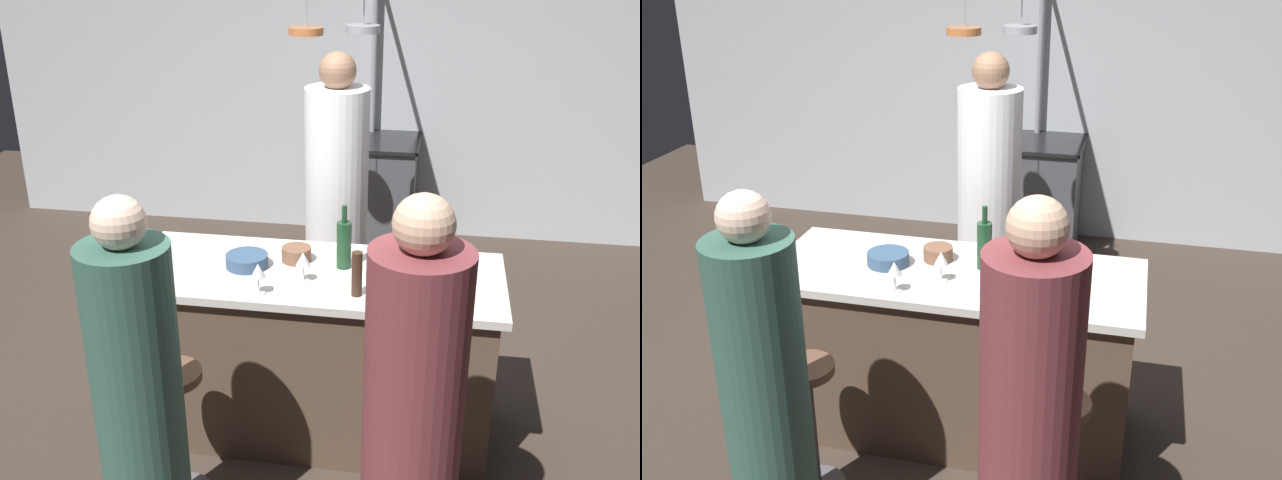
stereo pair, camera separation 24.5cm
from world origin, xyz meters
TOP-DOWN VIEW (x-y plane):
  - ground_plane at (0.00, 0.00)m, footprint 9.00×9.00m
  - back_wall at (0.00, 2.85)m, footprint 6.40×0.16m
  - kitchen_island at (0.00, 0.00)m, footprint 1.80×0.72m
  - stove_range at (0.00, 2.45)m, footprint 0.80×0.64m
  - chef at (-0.04, 1.00)m, footprint 0.38×0.38m
  - bar_stool_left at (-0.51, -0.62)m, footprint 0.28×0.28m
  - guest_left at (-0.50, -0.96)m, footprint 0.34×0.34m
  - bar_stool_right at (0.59, -0.62)m, footprint 0.28×0.28m
  - guest_right at (0.52, -0.99)m, footprint 0.35×0.35m
  - overhead_pot_rack at (-0.05, 2.05)m, footprint 0.56×1.43m
  - pepper_mill at (0.23, -0.21)m, footprint 0.05×0.05m
  - wine_bottle_green at (0.13, 0.07)m, footprint 0.07×0.07m
  - wine_bottle_amber at (0.38, -0.20)m, footprint 0.07×0.07m
  - wine_bottle_rose at (0.46, 0.10)m, footprint 0.07×0.07m
  - wine_glass_near_right_guest at (-0.21, -0.27)m, footprint 0.07×0.07m
  - wine_glass_near_left_guest at (-0.03, -0.11)m, footprint 0.07×0.07m
  - mixing_bowl_blue at (-0.33, -0.00)m, footprint 0.21×0.21m
  - mixing_bowl_ceramic at (0.34, -0.03)m, footprint 0.19×0.19m
  - mixing_bowl_wooden at (-0.11, 0.11)m, footprint 0.15×0.15m

SIDE VIEW (x-z plane):
  - ground_plane at x=0.00m, z-range 0.00..0.00m
  - bar_stool_left at x=-0.51m, z-range 0.04..0.72m
  - bar_stool_right at x=0.59m, z-range 0.04..0.72m
  - stove_range at x=0.00m, z-range 0.00..0.89m
  - kitchen_island at x=0.00m, z-range 0.00..0.90m
  - guest_left at x=-0.50m, z-range -0.06..1.54m
  - guest_right at x=0.52m, z-range -0.06..1.61m
  - chef at x=-0.04m, z-range -0.06..1.72m
  - mixing_bowl_ceramic at x=0.34m, z-range 0.90..0.96m
  - mixing_bowl_blue at x=-0.33m, z-range 0.90..0.96m
  - mixing_bowl_wooden at x=-0.11m, z-range 0.90..0.97m
  - pepper_mill at x=0.23m, z-range 0.90..1.11m
  - wine_glass_near_right_guest at x=-0.21m, z-range 0.93..1.08m
  - wine_glass_near_left_guest at x=-0.03m, z-range 0.93..1.08m
  - wine_bottle_amber at x=0.38m, z-range 0.86..1.16m
  - wine_bottle_rose at x=0.46m, z-range 0.86..1.18m
  - wine_bottle_green at x=0.13m, z-range 0.86..1.18m
  - back_wall at x=0.00m, z-range 0.00..2.60m
  - overhead_pot_rack at x=-0.05m, z-range 0.50..2.67m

